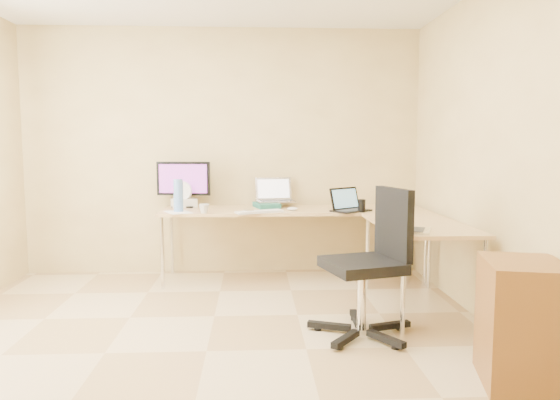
{
  "coord_description": "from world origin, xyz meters",
  "views": [
    {
      "loc": [
        0.32,
        -3.41,
        1.38
      ],
      "look_at": [
        0.55,
        1.1,
        0.9
      ],
      "focal_mm": 33.67,
      "sensor_mm": 36.0,
      "label": 1
    }
  ],
  "objects": [
    {
      "name": "floor",
      "position": [
        0.0,
        0.0,
        0.0
      ],
      "size": [
        4.5,
        4.5,
        0.0
      ],
      "primitive_type": "plane",
      "color": "#CEB688",
      "rests_on": "ground"
    },
    {
      "name": "wall_back",
      "position": [
        0.0,
        2.25,
        1.3
      ],
      "size": [
        4.5,
        0.0,
        4.5
      ],
      "primitive_type": "plane",
      "rotation": [
        1.57,
        0.0,
        0.0
      ],
      "color": "#DDC688",
      "rests_on": "ground"
    },
    {
      "name": "wall_front",
      "position": [
        0.0,
        -2.25,
        1.3
      ],
      "size": [
        4.5,
        0.0,
        4.5
      ],
      "primitive_type": "plane",
      "rotation": [
        -1.57,
        0.0,
        0.0
      ],
      "color": "#DDC688",
      "rests_on": "ground"
    },
    {
      "name": "wall_right",
      "position": [
        2.1,
        0.0,
        1.3
      ],
      "size": [
        0.0,
        4.5,
        4.5
      ],
      "primitive_type": "plane",
      "rotation": [
        1.57,
        0.0,
        -1.57
      ],
      "color": "#DDC688",
      "rests_on": "ground"
    },
    {
      "name": "desk_main",
      "position": [
        0.72,
        1.85,
        0.36
      ],
      "size": [
        2.65,
        0.7,
        0.73
      ],
      "primitive_type": "cube",
      "color": "tan",
      "rests_on": "ground"
    },
    {
      "name": "desk_return",
      "position": [
        1.7,
        0.85,
        0.36
      ],
      "size": [
        0.7,
        1.3,
        0.73
      ],
      "primitive_type": "cube",
      "color": "tan",
      "rests_on": "ground"
    },
    {
      "name": "monitor",
      "position": [
        -0.4,
        2.05,
        0.97
      ],
      "size": [
        0.57,
        0.25,
        0.48
      ],
      "primitive_type": "cube",
      "rotation": [
        0.0,
        0.0,
        -0.13
      ],
      "color": "black",
      "rests_on": "desk_main"
    },
    {
      "name": "book_stack",
      "position": [
        0.45,
        1.97,
        0.75
      ],
      "size": [
        0.29,
        0.35,
        0.05
      ],
      "primitive_type": "cube",
      "rotation": [
        0.0,
        0.0,
        0.27
      ],
      "color": "#1C5A4D",
      "rests_on": "desk_main"
    },
    {
      "name": "laptop_center",
      "position": [
        0.55,
        2.04,
        0.9
      ],
      "size": [
        0.43,
        0.35,
        0.25
      ],
      "primitive_type": "cube",
      "rotation": [
        0.0,
        0.0,
        0.16
      ],
      "color": "#B4B2BE",
      "rests_on": "desk_main"
    },
    {
      "name": "laptop_black",
      "position": [
        1.27,
        1.62,
        0.85
      ],
      "size": [
        0.45,
        0.43,
        0.23
      ],
      "primitive_type": "cube",
      "rotation": [
        0.0,
        0.0,
        0.63
      ],
      "color": "black",
      "rests_on": "desk_main"
    },
    {
      "name": "keyboard",
      "position": [
        0.38,
        1.55,
        0.74
      ],
      "size": [
        0.47,
        0.29,
        0.02
      ],
      "primitive_type": "cube",
      "rotation": [
        0.0,
        0.0,
        0.37
      ],
      "color": "silver",
      "rests_on": "desk_main"
    },
    {
      "name": "mouse",
      "position": [
        0.7,
        1.7,
        0.75
      ],
      "size": [
        0.11,
        0.07,
        0.04
      ],
      "primitive_type": "ellipsoid",
      "rotation": [
        0.0,
        0.0,
        0.07
      ],
      "color": "silver",
      "rests_on": "desk_main"
    },
    {
      "name": "mug",
      "position": [
        -0.15,
        1.55,
        0.77
      ],
      "size": [
        0.1,
        0.1,
        0.09
      ],
      "primitive_type": "imported",
      "rotation": [
        0.0,
        0.0,
        0.02
      ],
      "color": "silver",
      "rests_on": "desk_main"
    },
    {
      "name": "cd_stack",
      "position": [
        0.27,
        1.55,
        0.74
      ],
      "size": [
        0.14,
        0.14,
        0.03
      ],
      "primitive_type": "cylinder",
      "rotation": [
        0.0,
        0.0,
        0.29
      ],
      "color": "silver",
      "rests_on": "desk_main"
    },
    {
      "name": "water_bottle",
      "position": [
        -0.4,
        1.65,
        0.89
      ],
      "size": [
        0.1,
        0.1,
        0.32
      ],
      "primitive_type": "cylinder",
      "rotation": [
        0.0,
        0.0,
        0.09
      ],
      "color": "#5886CB",
      "rests_on": "desk_main"
    },
    {
      "name": "papers",
      "position": [
        -0.4,
        1.62,
        0.73
      ],
      "size": [
        0.31,
        0.34,
        0.01
      ],
      "primitive_type": "cube",
      "rotation": [
        0.0,
        0.0,
        0.47
      ],
      "color": "white",
      "rests_on": "desk_main"
    },
    {
      "name": "white_box",
      "position": [
        -0.4,
        2.05,
        0.77
      ],
      "size": [
        0.29,
        0.25,
        0.09
      ],
      "primitive_type": "cube",
      "rotation": [
        0.0,
        0.0,
        0.31
      ],
      "color": "beige",
      "rests_on": "desk_main"
    },
    {
      "name": "desk_fan",
      "position": [
        -0.4,
        2.05,
        0.85
      ],
      "size": [
        0.25,
        0.25,
        0.24
      ],
      "primitive_type": "cylinder",
      "rotation": [
        0.0,
        0.0,
        -0.41
      ],
      "color": "white",
      "rests_on": "desk_main"
    },
    {
      "name": "black_cup",
      "position": [
        1.36,
        1.55,
        0.79
      ],
      "size": [
        0.07,
        0.07,
        0.12
      ],
      "primitive_type": "cylinder",
      "rotation": [
        0.0,
        0.0,
        0.03
      ],
      "color": "black",
      "rests_on": "desk_main"
    },
    {
      "name": "laptop_return",
      "position": [
        1.49,
        0.43,
        0.85
      ],
      "size": [
        0.43,
        0.39,
        0.23
      ],
      "primitive_type": "cube",
      "rotation": [
        0.0,
        0.0,
        1.19
      ],
      "color": "silver",
      "rests_on": "desk_return"
    },
    {
      "name": "office_chair",
      "position": [
        1.1,
        0.25,
        0.5
      ],
      "size": [
        0.8,
        0.8,
        1.08
      ],
      "primitive_type": "cube",
      "rotation": [
        0.0,
        0.0,
        0.27
      ],
      "color": "black",
      "rests_on": "ground"
    },
    {
      "name": "cabinet",
      "position": [
        1.85,
        -0.58,
        0.36
      ],
      "size": [
        0.53,
        0.6,
        0.72
      ],
      "primitive_type": "cube",
      "rotation": [
        0.0,
        0.0,
        -0.23
      ],
      "color": "#974420",
      "rests_on": "ground"
    }
  ]
}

